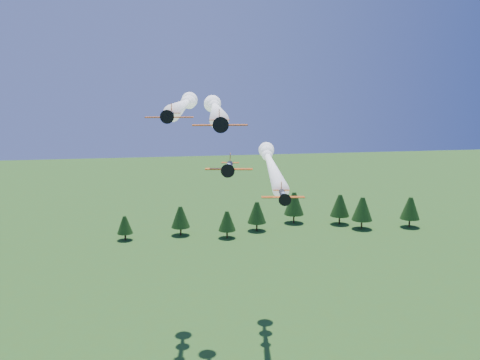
{
  "coord_description": "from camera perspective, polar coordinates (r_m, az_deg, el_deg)",
  "views": [
    {
      "loc": [
        -10.13,
        -75.91,
        55.36
      ],
      "look_at": [
        1.97,
        0.0,
        40.48
      ],
      "focal_mm": 40.0,
      "sensor_mm": 36.0,
      "label": 1
    }
  ],
  "objects": [
    {
      "name": "plane_lead",
      "position": [
        97.31,
        -2.62,
        7.65
      ],
      "size": [
        10.08,
        54.69,
        3.7
      ],
      "rotation": [
        0.0,
        0.0,
        -0.1
      ],
      "color": "black",
      "rests_on": "ground"
    },
    {
      "name": "plane_left",
      "position": [
        105.84,
        -5.99,
        8.07
      ],
      "size": [
        11.29,
        54.53,
        3.7
      ],
      "rotation": [
        0.0,
        0.0,
        -0.12
      ],
      "color": "black",
      "rests_on": "ground"
    },
    {
      "name": "plane_right",
      "position": [
        108.7,
        3.23,
        1.92
      ],
      "size": [
        12.64,
        54.44,
        3.7
      ],
      "rotation": [
        0.0,
        0.0,
        -0.15
      ],
      "color": "black",
      "rests_on": "ground"
    },
    {
      "name": "plane_slot",
      "position": [
        84.12,
        -1.17,
        1.43
      ],
      "size": [
        7.58,
        8.31,
        2.65
      ],
      "rotation": [
        0.0,
        0.0,
        -0.19
      ],
      "color": "black",
      "rests_on": "ground"
    },
    {
      "name": "treeline",
      "position": [
        192.92,
        0.41,
        -3.56
      ],
      "size": [
        168.54,
        22.23,
        11.93
      ],
      "color": "#382314",
      "rests_on": "ground"
    }
  ]
}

